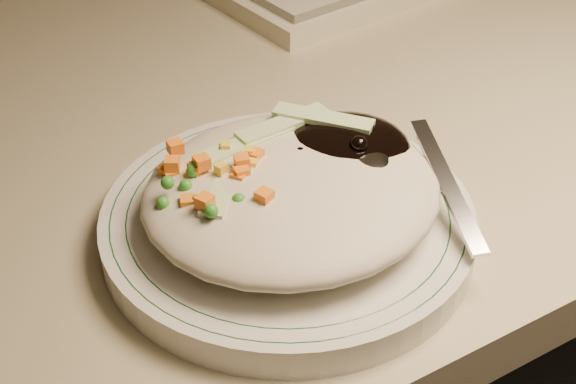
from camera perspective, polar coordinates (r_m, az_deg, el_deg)
desk at (r=0.83m, az=-2.48°, el=-3.75°), size 1.40×0.70×0.74m
plate at (r=0.53m, az=0.00°, el=-2.26°), size 0.24×0.24×0.02m
plate_rim at (r=0.52m, az=0.00°, el=-1.41°), size 0.23×0.23×0.00m
meal at (r=0.51m, az=0.47°, el=0.61°), size 0.21×0.19×0.05m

